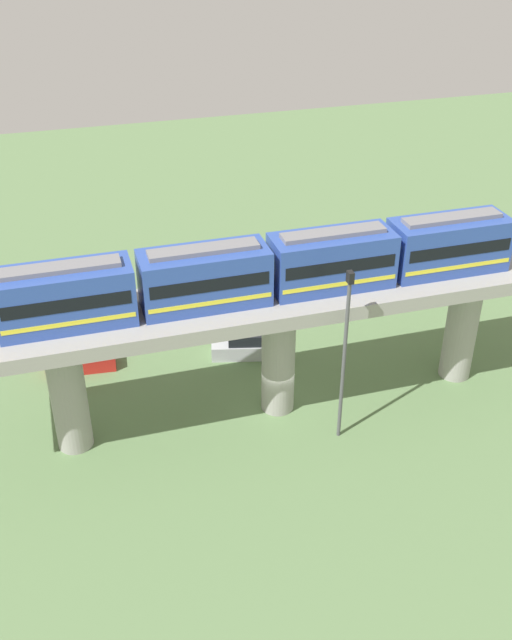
% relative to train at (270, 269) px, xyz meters
% --- Properties ---
extents(ground_plane, '(120.00, 120.00, 0.00)m').
position_rel_train_xyz_m(ground_plane, '(0.00, 0.57, -9.21)').
color(ground_plane, '#5B7A4C').
extents(viaduct, '(5.20, 35.80, 7.68)m').
position_rel_train_xyz_m(viaduct, '(0.00, 0.57, -3.21)').
color(viaduct, '#999691').
rests_on(viaduct, ground).
extents(train, '(2.64, 27.45, 3.24)m').
position_rel_train_xyz_m(train, '(0.00, 0.00, 0.00)').
color(train, '#2D4CA5').
rests_on(train, viaduct).
extents(parked_car_silver, '(2.77, 4.51, 1.76)m').
position_rel_train_xyz_m(parked_car_silver, '(-5.85, 0.22, -8.47)').
color(parked_car_silver, '#B2B5BA').
rests_on(parked_car_silver, ground).
extents(parked_car_red, '(2.16, 4.34, 1.76)m').
position_rel_train_xyz_m(parked_car_red, '(-7.33, -10.05, -8.47)').
color(parked_car_red, red).
rests_on(parked_car_red, ground).
extents(tree_near_viaduct, '(2.67, 2.67, 5.20)m').
position_rel_train_xyz_m(tree_near_viaduct, '(-11.62, 16.47, -5.39)').
color(tree_near_viaduct, brown).
rests_on(tree_near_viaduct, ground).
extents(signal_post, '(0.44, 0.28, 10.28)m').
position_rel_train_xyz_m(signal_post, '(3.40, 3.06, -3.55)').
color(signal_post, '#4C4C51').
rests_on(signal_post, ground).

